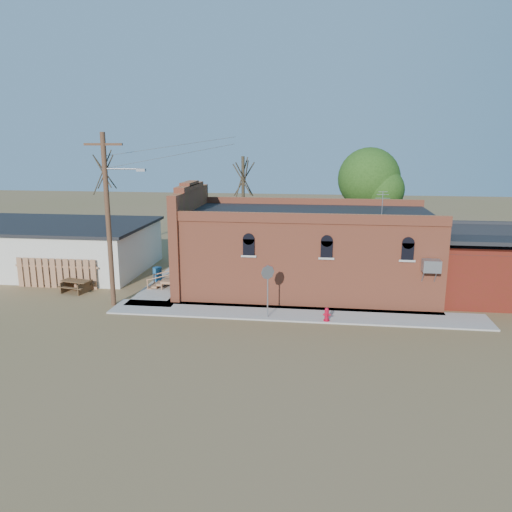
# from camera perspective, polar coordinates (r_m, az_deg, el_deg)

# --- Properties ---
(ground) EXTENTS (120.00, 120.00, 0.00)m
(ground) POSITION_cam_1_polar(r_m,az_deg,el_deg) (24.70, 0.84, -7.27)
(ground) COLOR brown
(ground) RESTS_ON ground
(sidewalk_south) EXTENTS (19.00, 2.20, 0.08)m
(sidewalk_south) POSITION_cam_1_polar(r_m,az_deg,el_deg) (25.41, 4.46, -6.62)
(sidewalk_south) COLOR #9E9991
(sidewalk_south) RESTS_ON ground
(sidewalk_west) EXTENTS (2.60, 10.00, 0.08)m
(sidewalk_west) POSITION_cam_1_polar(r_m,az_deg,el_deg) (31.53, -9.34, -2.85)
(sidewalk_west) COLOR #9E9991
(sidewalk_west) RESTS_ON ground
(brick_bar) EXTENTS (16.40, 7.97, 6.30)m
(brick_bar) POSITION_cam_1_polar(r_m,az_deg,el_deg) (29.20, 5.30, 0.65)
(brick_bar) COLOR #C25A3B
(brick_bar) RESTS_ON ground
(red_shed) EXTENTS (5.40, 6.40, 4.30)m
(red_shed) POSITION_cam_1_polar(r_m,az_deg,el_deg) (30.52, 24.12, -0.04)
(red_shed) COLOR #581C0F
(red_shed) RESTS_ON ground
(storage_building) EXTENTS (20.40, 8.40, 3.17)m
(storage_building) POSITION_cam_1_polar(r_m,az_deg,el_deg) (38.45, -27.00, 1.14)
(storage_building) COLOR #B8B5A6
(storage_building) RESTS_ON ground
(wood_fence) EXTENTS (5.20, 0.10, 1.80)m
(wood_fence) POSITION_cam_1_polar(r_m,az_deg,el_deg) (31.87, -21.82, -1.85)
(wood_fence) COLOR #8E5D40
(wood_fence) RESTS_ON ground
(utility_pole) EXTENTS (3.12, 0.26, 9.00)m
(utility_pole) POSITION_cam_1_polar(r_m,az_deg,el_deg) (26.78, -16.45, 4.34)
(utility_pole) COLOR #452B1B
(utility_pole) RESTS_ON ground
(tree_bare_near) EXTENTS (2.80, 2.80, 7.65)m
(tree_bare_near) POSITION_cam_1_polar(r_m,az_deg,el_deg) (36.55, -1.49, 8.92)
(tree_bare_near) COLOR #443727
(tree_bare_near) RESTS_ON ground
(tree_bare_far) EXTENTS (2.80, 2.80, 8.16)m
(tree_bare_far) POSITION_cam_1_polar(r_m,az_deg,el_deg) (40.64, -16.99, 9.34)
(tree_bare_far) COLOR #443727
(tree_bare_far) RESTS_ON ground
(tree_leafy) EXTENTS (4.40, 4.40, 8.15)m
(tree_leafy) POSITION_cam_1_polar(r_m,az_deg,el_deg) (36.77, 12.79, 8.59)
(tree_leafy) COLOR #443727
(tree_leafy) RESTS_ON ground
(fire_hydrant) EXTENTS (0.37, 0.34, 0.67)m
(fire_hydrant) POSITION_cam_1_polar(r_m,az_deg,el_deg) (24.42, 8.08, -6.62)
(fire_hydrant) COLOR #AA0920
(fire_hydrant) RESTS_ON sidewalk_south
(stop_sign) EXTENTS (0.61, 0.48, 2.65)m
(stop_sign) POSITION_cam_1_polar(r_m,az_deg,el_deg) (24.20, 1.35, -2.44)
(stop_sign) COLOR gray
(stop_sign) RESTS_ON sidewalk_south
(trash_barrel) EXTENTS (0.62, 0.62, 0.85)m
(trash_barrel) POSITION_cam_1_polar(r_m,az_deg,el_deg) (31.56, -11.20, -2.04)
(trash_barrel) COLOR #1A5284
(trash_barrel) RESTS_ON sidewalk_west
(picnic_table) EXTENTS (1.88, 1.56, 0.69)m
(picnic_table) POSITION_cam_1_polar(r_m,az_deg,el_deg) (30.78, -19.85, -3.06)
(picnic_table) COLOR #503620
(picnic_table) RESTS_ON ground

